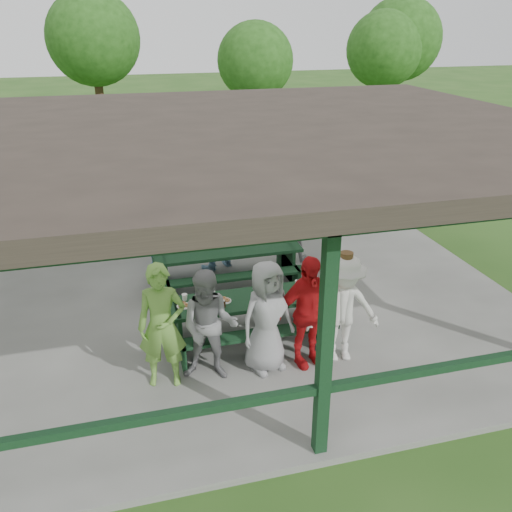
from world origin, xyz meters
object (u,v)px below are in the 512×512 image
object	(u,v)px
contestant_grey_mid	(267,317)
spectator_grey	(290,223)
spectator_lblue	(217,228)
contestant_white_fedora	(343,309)
contestant_red	(307,312)
picnic_table_far	(228,262)
contestant_green	(162,326)
contestant_grey_left	(209,326)
spectator_blue	(158,223)
picnic_table_near	(248,314)
pickup_truck	(258,152)
farm_trailer	(139,162)

from	to	relation	value
contestant_grey_mid	spectator_grey	size ratio (longest dim) A/B	1.06
contestant_grey_mid	spectator_lblue	world-z (taller)	spectator_lblue
contestant_white_fedora	spectator_grey	size ratio (longest dim) A/B	1.09
contestant_red	contestant_white_fedora	bearing A→B (deg)	-14.28
picnic_table_far	contestant_grey_mid	world-z (taller)	contestant_grey_mid
contestant_green	contestant_grey_mid	size ratio (longest dim) A/B	1.07
contestant_grey_left	spectator_blue	size ratio (longest dim) A/B	0.90
contestant_green	contestant_grey_mid	bearing A→B (deg)	8.95
picnic_table_near	spectator_lblue	distance (m)	2.89
picnic_table_far	pickup_truck	distance (m)	8.78
picnic_table_near	spectator_blue	world-z (taller)	spectator_blue
contestant_green	spectator_lblue	world-z (taller)	contestant_green
picnic_table_near	contestant_grey_left	bearing A→B (deg)	-132.42
contestant_grey_left	spectator_blue	distance (m)	4.11
contestant_grey_left	spectator_blue	world-z (taller)	spectator_blue
contestant_green	contestant_grey_mid	world-z (taller)	contestant_green
contestant_grey_left	contestant_grey_mid	xyz separation A→B (m)	(0.84, 0.01, 0.02)
picnic_table_near	contestant_grey_mid	size ratio (longest dim) A/B	1.50
contestant_grey_mid	spectator_blue	world-z (taller)	spectator_blue
contestant_white_fedora	spectator_grey	distance (m)	3.78
spectator_grey	contestant_red	bearing A→B (deg)	96.09
spectator_blue	farm_trailer	xyz separation A→B (m)	(0.06, 7.10, -0.45)
contestant_green	spectator_blue	xyz separation A→B (m)	(0.33, 4.05, 0.02)
contestant_green	spectator_blue	world-z (taller)	spectator_blue
picnic_table_far	contestant_white_fedora	distance (m)	3.10
contestant_white_fedora	picnic_table_far	bearing A→B (deg)	119.91
contestant_grey_left	spectator_blue	xyz separation A→B (m)	(-0.32, 4.10, 0.10)
contestant_grey_mid	pickup_truck	xyz separation A→B (m)	(2.89, 11.12, -0.28)
contestant_grey_left	contestant_green	bearing A→B (deg)	-165.94
contestant_grey_mid	contestant_red	xyz separation A→B (m)	(0.61, -0.03, 0.01)
contestant_red	farm_trailer	size ratio (longest dim) A/B	0.52
contestant_grey_left	contestant_white_fedora	xyz separation A→B (m)	(1.99, -0.04, 0.02)
picnic_table_near	contestant_red	size ratio (longest dim) A/B	1.48
spectator_lblue	picnic_table_far	bearing A→B (deg)	70.13
picnic_table_near	contestant_grey_left	world-z (taller)	contestant_grey_left
pickup_truck	contestant_white_fedora	bearing A→B (deg)	-174.16
contestant_grey_mid	farm_trailer	world-z (taller)	contestant_grey_mid
spectator_blue	contestant_grey_mid	bearing A→B (deg)	100.83
picnic_table_far	contestant_white_fedora	bearing A→B (deg)	-68.73
picnic_table_near	contestant_white_fedora	xyz separation A→B (m)	(1.23, -0.87, 0.38)
spectator_grey	pickup_truck	distance (m)	7.54
picnic_table_near	spectator_blue	xyz separation A→B (m)	(-1.07, 3.27, 0.46)
spectator_blue	pickup_truck	size ratio (longest dim) A/B	0.39
spectator_blue	pickup_truck	world-z (taller)	spectator_blue
picnic_table_far	pickup_truck	world-z (taller)	pickup_truck
contestant_grey_left	pickup_truck	bearing A→B (deg)	89.30
contestant_grey_left	pickup_truck	size ratio (longest dim) A/B	0.35
contestant_grey_mid	contestant_white_fedora	size ratio (longest dim) A/B	0.97
spectator_blue	contestant_red	bearing A→B (deg)	108.22
picnic_table_far	spectator_blue	size ratio (longest dim) A/B	1.49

